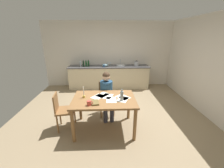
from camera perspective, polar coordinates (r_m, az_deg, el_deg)
name	(u,v)px	position (r m, az deg, el deg)	size (l,w,h in m)	color
ground_plane	(111,117)	(3.89, -0.56, -13.14)	(5.20, 5.20, 0.04)	#937F60
wall_back	(109,55)	(5.94, -1.36, 11.79)	(5.20, 0.12, 2.60)	silver
wall_right	(216,68)	(4.32, 36.55, 5.25)	(0.12, 5.20, 2.60)	silver
kitchen_counter	(109,77)	(5.76, -1.24, 2.93)	(3.18, 0.64, 0.90)	beige
dining_table	(104,103)	(3.11, -3.21, -7.54)	(1.35, 0.94, 0.77)	olive
chair_at_table	(106,96)	(3.82, -2.38, -4.94)	(0.45, 0.45, 0.89)	olive
person_seated	(107,92)	(3.62, -2.15, -3.30)	(0.37, 0.62, 1.19)	navy
chair_side_empty	(63,110)	(3.39, -19.40, -9.71)	(0.45, 0.45, 0.87)	olive
coffee_mug	(89,103)	(2.79, -9.22, -7.59)	(0.12, 0.08, 0.10)	#D84C3F
candlestick	(84,95)	(3.13, -11.34, -4.26)	(0.06, 0.06, 0.25)	gold
book_magazine	(95,102)	(2.87, -6.87, -7.43)	(0.14, 0.23, 0.03)	brown
paper_letter	(123,99)	(3.03, 4.32, -6.19)	(0.21, 0.30, 0.00)	white
paper_bill	(98,97)	(3.16, -5.62, -5.07)	(0.21, 0.30, 0.00)	white
paper_envelope	(123,97)	(3.13, 4.46, -5.26)	(0.21, 0.30, 0.00)	white
paper_receipt	(107,96)	(3.17, -1.92, -4.94)	(0.21, 0.30, 0.00)	white
paper_notice	(111,100)	(3.00, -0.30, -6.39)	(0.21, 0.30, 0.00)	white
paper_flyer	(103,95)	(3.24, -3.80, -4.39)	(0.21, 0.30, 0.00)	white
wine_bottle_on_table	(122,96)	(2.93, 3.99, -4.75)	(0.07, 0.07, 0.25)	#8C999E
sink_unit	(121,65)	(5.68, 3.53, 7.55)	(0.36, 0.36, 0.24)	#B2B7BC
bottle_oil	(80,64)	(5.62, -12.65, 7.89)	(0.06, 0.06, 0.25)	#8C999E
bottle_vinegar	(83,64)	(5.64, -11.48, 8.02)	(0.06, 0.06, 0.26)	black
bottle_wine_red	(86,64)	(5.64, -10.44, 8.07)	(0.06, 0.06, 0.25)	#194C23
bottle_sauce	(88,63)	(5.70, -9.52, 8.22)	(0.06, 0.06, 0.25)	#194C23
mixing_bowl	(105,65)	(5.58, -2.89, 7.67)	(0.24, 0.24, 0.11)	#668C99
stovetop_kettle	(136,63)	(5.76, 9.86, 8.23)	(0.18, 0.18, 0.22)	#B7BABF
wine_glass_near_sink	(110,63)	(5.78, -0.67, 8.66)	(0.07, 0.07, 0.15)	silver
wine_glass_by_kettle	(108,63)	(5.78, -1.63, 8.65)	(0.07, 0.07, 0.15)	silver
teacup_on_counter	(104,66)	(5.50, -3.19, 7.40)	(0.12, 0.08, 0.09)	#33598C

